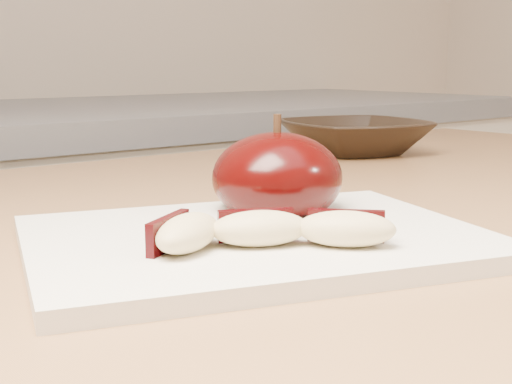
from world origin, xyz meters
TOP-DOWN VIEW (x-y plane):
  - cutting_board at (0.05, 0.39)m, footprint 0.32×0.28m
  - apple_half at (0.10, 0.43)m, footprint 0.09×0.09m
  - apple_wedge_a at (-0.01, 0.38)m, footprint 0.06×0.05m
  - apple_wedge_b at (0.03, 0.36)m, footprint 0.06×0.05m
  - apple_wedge_c at (0.07, 0.33)m, footprint 0.06×0.06m
  - bowl at (0.44, 0.67)m, footprint 0.21×0.21m

SIDE VIEW (x-z plane):
  - cutting_board at x=0.05m, z-range 0.90..0.91m
  - apple_wedge_a at x=-0.01m, z-range 0.91..0.93m
  - apple_wedge_b at x=0.03m, z-range 0.91..0.93m
  - apple_wedge_c at x=0.07m, z-range 0.91..0.93m
  - bowl at x=0.44m, z-range 0.90..0.94m
  - apple_half at x=0.10m, z-range 0.90..0.97m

